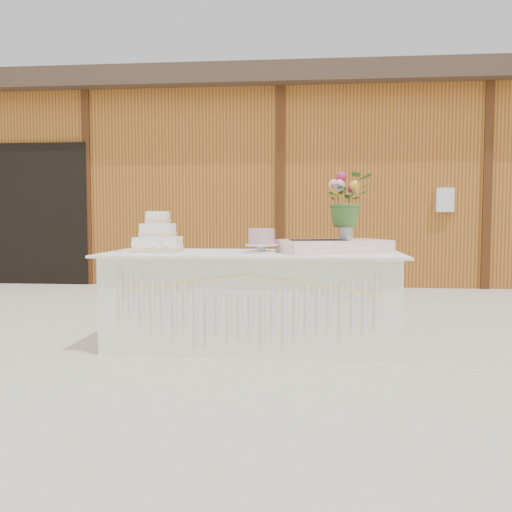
{
  "coord_description": "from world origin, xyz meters",
  "views": [
    {
      "loc": [
        0.49,
        -4.59,
        1.06
      ],
      "look_at": [
        0.0,
        0.3,
        0.72
      ],
      "focal_mm": 40.0,
      "sensor_mm": 36.0,
      "label": 1
    }
  ],
  "objects": [
    {
      "name": "ground",
      "position": [
        0.0,
        0.0,
        0.0
      ],
      "size": [
        80.0,
        80.0,
        0.0
      ],
      "primitive_type": "plane",
      "color": "beige",
      "rests_on": "ground"
    },
    {
      "name": "barn",
      "position": [
        -0.01,
        5.99,
        1.68
      ],
      "size": [
        12.6,
        4.6,
        3.3
      ],
      "color": "#A76623",
      "rests_on": "ground"
    },
    {
      "name": "cake_table",
      "position": [
        0.0,
        -0.0,
        0.39
      ],
      "size": [
        2.4,
        1.0,
        0.77
      ],
      "color": "white",
      "rests_on": "ground"
    },
    {
      "name": "wedding_cake",
      "position": [
        -0.78,
        0.01,
        0.88
      ],
      "size": [
        0.4,
        0.4,
        0.33
      ],
      "rotation": [
        0.0,
        0.0,
        0.08
      ],
      "color": "white",
      "rests_on": "cake_table"
    },
    {
      "name": "pink_cake_stand",
      "position": [
        0.08,
        -0.03,
        0.88
      ],
      "size": [
        0.27,
        0.27,
        0.19
      ],
      "color": "white",
      "rests_on": "cake_table"
    },
    {
      "name": "satin_runner",
      "position": [
        0.65,
        0.01,
        0.82
      ],
      "size": [
        0.95,
        0.75,
        0.1
      ],
      "primitive_type": "cube",
      "rotation": [
        0.0,
        0.0,
        0.37
      ],
      "color": "#FFD7CD",
      "rests_on": "cake_table"
    },
    {
      "name": "flower_vase",
      "position": [
        0.76,
        0.07,
        0.95
      ],
      "size": [
        0.11,
        0.11,
        0.15
      ],
      "primitive_type": "cylinder",
      "color": "silver",
      "rests_on": "satin_runner"
    },
    {
      "name": "bouquet",
      "position": [
        0.76,
        0.07,
        1.24
      ],
      "size": [
        0.5,
        0.48,
        0.43
      ],
      "primitive_type": "imported",
      "rotation": [
        0.0,
        0.0,
        0.49
      ],
      "color": "#3A6428",
      "rests_on": "flower_vase"
    },
    {
      "name": "loose_flowers",
      "position": [
        -1.05,
        0.14,
        0.78
      ],
      "size": [
        0.2,
        0.37,
        0.02
      ],
      "primitive_type": null,
      "rotation": [
        0.0,
        0.0,
        0.17
      ],
      "color": "pink",
      "rests_on": "cake_table"
    }
  ]
}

